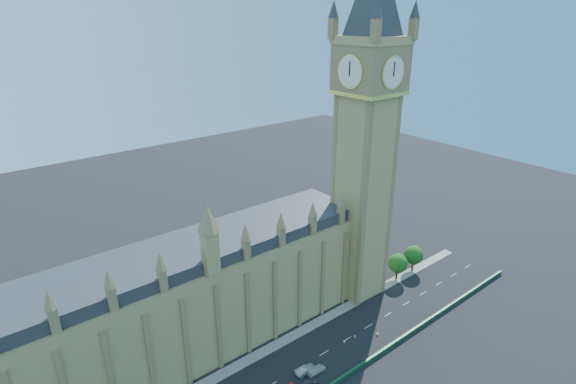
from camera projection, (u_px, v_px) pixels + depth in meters
ground at (286, 376)px, 102.43m from camera, size 400.00×400.00×0.00m
palace_westminster at (134, 322)px, 98.65m from camera, size 120.00×20.00×28.00m
elizabeth_tower at (368, 108)px, 114.28m from camera, size 20.59×20.59×105.00m
kerb_north at (261, 353)px, 109.28m from camera, size 160.00×3.00×0.16m
tree_east_near at (398, 263)px, 137.96m from camera, size 6.00×6.00×8.50m
tree_east_far at (414, 254)px, 142.61m from camera, size 6.00×6.00×8.50m
car_grey at (308, 384)px, 99.29m from camera, size 4.95×2.24×1.65m
car_silver at (306, 370)px, 103.12m from camera, size 5.01×1.75×1.65m
car_white at (316, 370)px, 103.24m from camera, size 5.01×2.05×1.45m
cone_a at (355, 336)px, 114.45m from camera, size 0.64×0.64×0.77m
cone_b at (377, 334)px, 115.16m from camera, size 0.58×0.58×0.74m
cone_c at (345, 342)px, 112.55m from camera, size 0.54×0.54×0.68m
cone_d at (378, 334)px, 115.37m from camera, size 0.64×0.64×0.79m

